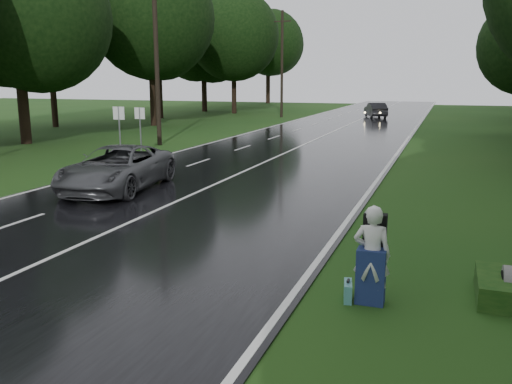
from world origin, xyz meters
The scene contains 14 objects.
ground centered at (0.00, 0.00, 0.00)m, with size 160.00×160.00×0.00m, color #1E4113.
road centered at (0.00, 20.00, 0.02)m, with size 12.00×140.00×0.04m, color black.
lane_center centered at (0.00, 20.00, 0.04)m, with size 0.12×140.00×0.01m, color silver.
grey_car centered at (-2.96, 7.12, 0.84)m, with size 2.64×5.72×1.59m, color #434548.
far_car centered at (1.00, 48.33, 0.80)m, with size 1.61×4.62×1.52m, color black.
hitchhiker centered at (7.22, 0.06, 0.86)m, with size 0.68×0.61×1.85m.
suitcase centered at (6.81, 0.03, 0.18)m, with size 0.14×0.49×0.35m, color teal.
utility_pole_mid centered at (-8.50, 19.87, 0.00)m, with size 1.80×0.28×10.26m, color black, non-canonical shape.
utility_pole_far centered at (-8.50, 45.66, 0.00)m, with size 1.80×0.28×10.87m, color black, non-canonical shape.
road_sign_a centered at (-7.20, 13.70, 0.00)m, with size 0.64×0.10×2.67m, color white, non-canonical shape.
road_sign_b centered at (-7.20, 15.64, 0.00)m, with size 0.61×0.10×2.54m, color white, non-canonical shape.
tree_left_d centered at (-16.78, 17.60, 0.00)m, with size 8.20×8.20×12.82m, color black, non-canonical shape.
tree_left_e centered at (-16.02, 32.04, 0.00)m, with size 9.93×9.93×15.51m, color black, non-canonical shape.
tree_left_f centered at (-15.57, 49.73, 0.00)m, with size 9.55×9.55×14.92m, color black, non-canonical shape.
Camera 1 is at (8.36, -9.38, 4.06)m, focal length 37.64 mm.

